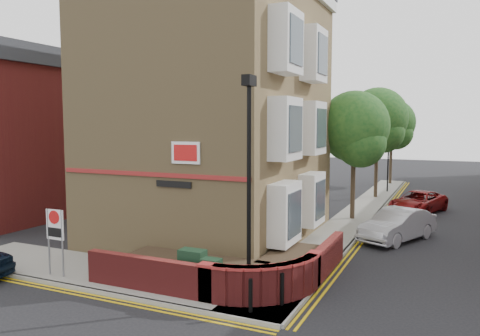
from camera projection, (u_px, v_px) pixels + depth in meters
name	position (u px, v px, depth m)	size (l,w,h in m)	color
ground	(178.00, 309.00, 12.89)	(120.00, 120.00, 0.00)	black
pavement_corner	(113.00, 274.00, 15.69)	(13.00, 3.00, 0.12)	gray
pavement_main	(359.00, 213.00, 26.54)	(2.00, 32.00, 0.12)	gray
kerb_side	(81.00, 289.00, 14.33)	(13.00, 0.15, 0.12)	gray
kerb_main_near	(377.00, 214.00, 26.12)	(0.15, 32.00, 0.12)	gray
yellow_lines_side	(75.00, 293.00, 14.11)	(13.00, 0.28, 0.01)	gold
yellow_lines_main	(382.00, 215.00, 26.02)	(0.28, 32.00, 0.01)	gold
corner_building	(218.00, 98.00, 20.72)	(8.95, 10.40, 13.60)	#967C50
garden_wall	(220.00, 281.00, 15.15)	(6.80, 6.00, 1.20)	maroon
lamppost	(249.00, 187.00, 13.00)	(0.25, 0.50, 6.30)	black
utility_cabinet_large	(192.00, 269.00, 14.12)	(0.80, 0.45, 1.20)	#163320
utility_cabinet_small	(211.00, 277.00, 13.52)	(0.55, 0.40, 1.10)	#163320
bollard_near	(251.00, 295.00, 12.37)	(0.11, 0.11, 0.90)	black
bollard_far	(282.00, 289.00, 12.84)	(0.11, 0.11, 0.90)	black
zone_sign	(55.00, 230.00, 15.26)	(0.72, 0.07, 2.20)	slate
side_building	(24.00, 134.00, 25.92)	(6.40, 10.40, 9.00)	maroon
tree_near	(354.00, 131.00, 24.33)	(3.64, 3.65, 6.70)	#382B1E
tree_mid	(377.00, 122.00, 31.53)	(4.03, 4.03, 7.42)	#382B1E
tree_far	(392.00, 126.00, 38.79)	(3.81, 3.81, 7.00)	#382B1E
traffic_light_assembly	(388.00, 155.00, 34.26)	(0.20, 0.16, 4.20)	black
silver_car_near	(398.00, 225.00, 20.39)	(1.48, 4.24, 1.40)	#A5A6AD
red_car_main	(418.00, 202.00, 26.82)	(2.07, 4.49, 1.25)	maroon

